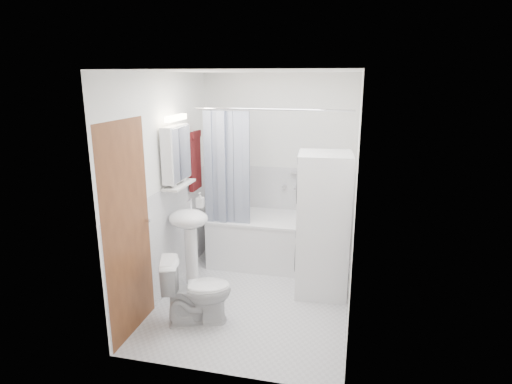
% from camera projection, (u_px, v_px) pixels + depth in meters
% --- Properties ---
extents(floor, '(2.60, 2.60, 0.00)m').
position_uv_depth(floor, '(256.00, 297.00, 4.72)').
color(floor, silver).
rests_on(floor, ground).
extents(room_walls, '(2.60, 2.60, 2.60)m').
position_uv_depth(room_walls, '(256.00, 165.00, 4.33)').
color(room_walls, white).
rests_on(room_walls, ground).
extents(wainscot, '(1.98, 2.58, 2.58)m').
position_uv_depth(wainscot, '(262.00, 236.00, 4.84)').
color(wainscot, white).
rests_on(wainscot, ground).
extents(door, '(0.05, 2.00, 2.00)m').
position_uv_depth(door, '(148.00, 220.00, 4.15)').
color(door, brown).
rests_on(door, ground).
extents(bathtub, '(1.65, 0.78, 0.63)m').
position_uv_depth(bathtub, '(275.00, 238.00, 5.49)').
color(bathtub, white).
rests_on(bathtub, ground).
extents(tub_spout, '(0.04, 0.12, 0.04)m').
position_uv_depth(tub_spout, '(295.00, 188.00, 5.60)').
color(tub_spout, silver).
rests_on(tub_spout, room_walls).
extents(curtain_rod, '(1.83, 0.02, 0.02)m').
position_uv_depth(curtain_rod, '(271.00, 109.00, 4.75)').
color(curtain_rod, silver).
rests_on(curtain_rod, room_walls).
extents(shower_curtain, '(0.55, 0.02, 1.45)m').
position_uv_depth(shower_curtain, '(226.00, 173.00, 5.06)').
color(shower_curtain, '#142249').
rests_on(shower_curtain, curtain_rod).
extents(sink, '(0.44, 0.37, 1.04)m').
position_uv_depth(sink, '(189.00, 231.00, 4.71)').
color(sink, white).
rests_on(sink, ground).
extents(medicine_cabinet, '(0.13, 0.50, 0.71)m').
position_uv_depth(medicine_cabinet, '(176.00, 152.00, 4.61)').
color(medicine_cabinet, white).
rests_on(medicine_cabinet, room_walls).
extents(shelf, '(0.18, 0.54, 0.02)m').
position_uv_depth(shelf, '(179.00, 185.00, 4.70)').
color(shelf, silver).
rests_on(shelf, room_walls).
extents(shower_caddy, '(0.22, 0.06, 0.02)m').
position_uv_depth(shower_caddy, '(300.00, 173.00, 5.52)').
color(shower_caddy, silver).
rests_on(shower_caddy, room_walls).
extents(towel, '(0.07, 0.30, 0.74)m').
position_uv_depth(towel, '(195.00, 160.00, 5.24)').
color(towel, '#530E0C').
rests_on(towel, room_walls).
extents(washer_dryer, '(0.61, 0.60, 1.58)m').
position_uv_depth(washer_dryer, '(323.00, 225.00, 4.65)').
color(washer_dryer, white).
rests_on(washer_dryer, ground).
extents(toilet, '(0.77, 0.59, 0.66)m').
position_uv_depth(toilet, '(197.00, 291.00, 4.17)').
color(toilet, white).
rests_on(toilet, ground).
extents(soap_pump, '(0.08, 0.17, 0.08)m').
position_uv_depth(soap_pump, '(200.00, 204.00, 4.86)').
color(soap_pump, gray).
rests_on(soap_pump, sink).
extents(shelf_bottle, '(0.07, 0.18, 0.07)m').
position_uv_depth(shelf_bottle, '(173.00, 184.00, 4.54)').
color(shelf_bottle, gray).
rests_on(shelf_bottle, shelf).
extents(shelf_cup, '(0.10, 0.09, 0.10)m').
position_uv_depth(shelf_cup, '(183.00, 177.00, 4.79)').
color(shelf_cup, gray).
rests_on(shelf_cup, shelf).
extents(shampoo_a, '(0.13, 0.17, 0.13)m').
position_uv_depth(shampoo_a, '(304.00, 167.00, 5.49)').
color(shampoo_a, gray).
rests_on(shampoo_a, shower_caddy).
extents(shampoo_b, '(0.08, 0.21, 0.08)m').
position_uv_depth(shampoo_b, '(314.00, 170.00, 5.47)').
color(shampoo_b, navy).
rests_on(shampoo_b, shower_caddy).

